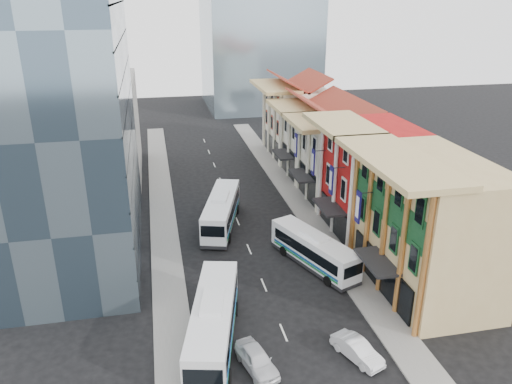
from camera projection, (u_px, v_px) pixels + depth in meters
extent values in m
plane|color=black|center=(287.00, 340.00, 38.21)|extent=(200.00, 200.00, 0.00)
cube|color=slate|center=(307.00, 214.00, 59.80)|extent=(3.00, 90.00, 0.15)
cube|color=slate|center=(164.00, 227.00, 56.55)|extent=(3.00, 90.00, 0.15)
cube|color=tan|center=(429.00, 226.00, 43.20)|extent=(8.00, 14.00, 12.00)
cube|color=#AA1513|center=(372.00, 179.00, 54.11)|extent=(8.00, 10.00, 12.00)
cube|color=silver|center=(340.00, 161.00, 63.11)|extent=(8.00, 9.00, 10.00)
cube|color=silver|center=(317.00, 142.00, 71.29)|extent=(8.00, 9.00, 10.00)
cube|color=silver|center=(297.00, 121.00, 80.65)|extent=(8.00, 12.00, 11.00)
cube|color=#3E5263|center=(62.00, 105.00, 46.67)|extent=(12.00, 26.00, 30.00)
cube|color=gray|center=(102.00, 128.00, 70.74)|extent=(10.00, 18.00, 14.00)
imported|color=silver|center=(257.00, 360.00, 35.09)|extent=(2.92, 4.83, 1.54)
imported|color=silver|center=(357.00, 350.00, 36.14)|extent=(3.03, 4.53, 1.41)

